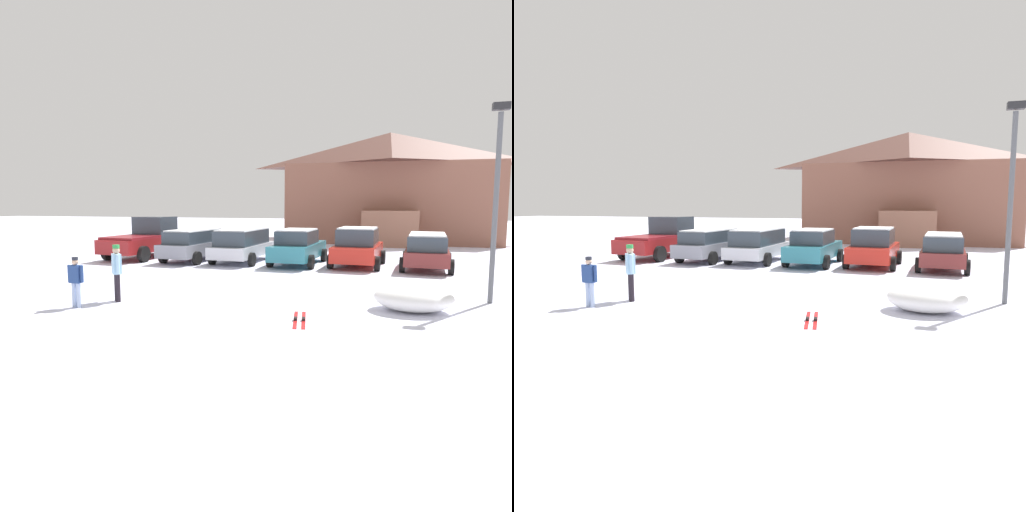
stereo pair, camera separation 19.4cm
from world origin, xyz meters
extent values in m
plane|color=silver|center=(0.00, 0.00, 0.00)|extent=(160.00, 160.00, 0.00)
cube|color=brown|center=(3.92, 31.57, 2.85)|extent=(14.92, 9.64, 5.70)
pyramid|color=#513028|center=(3.92, 31.57, 6.97)|extent=(15.54, 10.26, 2.55)
cube|color=#905F4B|center=(4.13, 26.13, 1.20)|extent=(3.67, 1.94, 2.40)
cube|color=gray|center=(-5.05, 15.43, 0.63)|extent=(2.10, 4.68, 0.62)
cube|color=#2D3842|center=(-5.06, 15.34, 1.23)|extent=(1.80, 3.58, 0.59)
cube|color=white|center=(-5.06, 15.34, 1.56)|extent=(1.69, 3.40, 0.06)
cylinder|color=black|center=(-5.85, 16.92, 0.32)|extent=(0.28, 0.66, 0.64)
cylinder|color=black|center=(-4.00, 16.76, 0.32)|extent=(0.28, 0.66, 0.64)
cylinder|color=black|center=(-6.09, 14.11, 0.32)|extent=(0.28, 0.66, 0.64)
cylinder|color=black|center=(-4.25, 13.94, 0.32)|extent=(0.28, 0.66, 0.64)
cube|color=silver|center=(-2.58, 15.72, 0.60)|extent=(2.03, 4.74, 0.56)
cube|color=#2D3842|center=(-2.59, 15.63, 1.23)|extent=(1.76, 3.61, 0.71)
cube|color=white|center=(-2.59, 15.63, 1.61)|extent=(1.64, 3.43, 0.06)
cylinder|color=black|center=(-3.51, 17.21, 0.32)|extent=(0.25, 0.65, 0.64)
cylinder|color=black|center=(-1.53, 17.13, 0.32)|extent=(0.25, 0.65, 0.64)
cylinder|color=black|center=(-3.63, 14.31, 0.32)|extent=(0.25, 0.65, 0.64)
cylinder|color=black|center=(-1.65, 14.23, 0.32)|extent=(0.25, 0.65, 0.64)
cube|color=teal|center=(0.21, 15.62, 0.66)|extent=(1.93, 4.70, 0.67)
cube|color=#2D3842|center=(0.20, 15.39, 1.31)|extent=(1.63, 2.47, 0.62)
cube|color=white|center=(0.20, 15.39, 1.65)|extent=(1.52, 2.35, 0.06)
cylinder|color=black|center=(-0.66, 17.10, 0.32)|extent=(0.25, 0.65, 0.64)
cylinder|color=black|center=(1.21, 17.02, 0.32)|extent=(0.25, 0.65, 0.64)
cylinder|color=black|center=(-0.78, 14.23, 0.32)|extent=(0.25, 0.65, 0.64)
cylinder|color=black|center=(1.09, 14.15, 0.32)|extent=(0.25, 0.65, 0.64)
cube|color=red|center=(2.96, 15.80, 0.66)|extent=(2.09, 4.29, 0.67)
cube|color=#2D3842|center=(2.95, 15.59, 1.36)|extent=(1.76, 2.27, 0.74)
cube|color=white|center=(2.95, 15.59, 1.76)|extent=(1.64, 2.15, 0.06)
cylinder|color=black|center=(2.03, 17.15, 0.32)|extent=(0.25, 0.65, 0.64)
cylinder|color=black|center=(4.03, 17.04, 0.32)|extent=(0.25, 0.65, 0.64)
cylinder|color=black|center=(1.88, 14.55, 0.32)|extent=(0.25, 0.65, 0.64)
cylinder|color=black|center=(3.89, 14.44, 0.32)|extent=(0.25, 0.65, 0.64)
cube|color=maroon|center=(5.92, 15.67, 0.61)|extent=(1.99, 4.43, 0.58)
cube|color=#2D3842|center=(5.91, 15.59, 1.20)|extent=(1.72, 3.38, 0.61)
cube|color=white|center=(5.91, 15.59, 1.54)|extent=(1.61, 3.20, 0.06)
cylinder|color=black|center=(5.05, 17.07, 0.32)|extent=(0.26, 0.65, 0.64)
cylinder|color=black|center=(6.93, 16.96, 0.32)|extent=(0.26, 0.65, 0.64)
cylinder|color=black|center=(4.90, 14.39, 0.32)|extent=(0.26, 0.65, 0.64)
cylinder|color=black|center=(6.78, 14.28, 0.32)|extent=(0.26, 0.65, 0.64)
cube|color=maroon|center=(-8.13, 15.75, 0.75)|extent=(2.43, 5.35, 0.70)
cube|color=#2D3842|center=(-8.05, 16.79, 1.62)|extent=(1.98, 1.81, 1.05)
cube|color=maroon|center=(-8.21, 14.85, 1.16)|extent=(2.24, 3.02, 0.12)
cylinder|color=black|center=(-9.09, 17.40, 0.40)|extent=(0.33, 0.82, 0.80)
cylinder|color=black|center=(-6.91, 17.22, 0.40)|extent=(0.33, 0.82, 0.80)
cylinder|color=black|center=(-9.35, 14.29, 0.40)|extent=(0.33, 0.82, 0.80)
cylinder|color=black|center=(-7.17, 14.11, 0.40)|extent=(0.33, 0.82, 0.80)
cylinder|color=black|center=(-3.07, 5.88, 0.41)|extent=(0.15, 0.15, 0.82)
cylinder|color=black|center=(-3.19, 6.01, 0.41)|extent=(0.15, 0.15, 0.82)
cube|color=#98C6E4|center=(-3.13, 5.94, 1.11)|extent=(0.44, 0.46, 0.58)
cylinder|color=#98C6E4|center=(-2.96, 5.75, 1.12)|extent=(0.11, 0.11, 0.55)
cylinder|color=#98C6E4|center=(-3.30, 6.13, 1.12)|extent=(0.11, 0.11, 0.55)
sphere|color=tan|center=(-3.13, 5.94, 1.50)|extent=(0.21, 0.21, 0.21)
cylinder|color=#2C8F43|center=(-3.13, 5.94, 1.62)|extent=(0.20, 0.20, 0.10)
cylinder|color=#99AED4|center=(-3.67, 4.91, 0.35)|extent=(0.13, 0.13, 0.69)
cylinder|color=#99AED4|center=(-3.82, 4.92, 0.35)|extent=(0.13, 0.13, 0.69)
cube|color=navy|center=(-3.74, 4.91, 0.94)|extent=(0.35, 0.22, 0.49)
cylinder|color=navy|center=(-3.53, 4.90, 0.95)|extent=(0.09, 0.09, 0.46)
cylinder|color=navy|center=(-3.96, 4.93, 0.95)|extent=(0.09, 0.09, 0.46)
sphere|color=tan|center=(-3.74, 4.91, 1.27)|extent=(0.18, 0.18, 0.18)
cylinder|color=#242731|center=(-3.74, 4.91, 1.36)|extent=(0.17, 0.17, 0.08)
cube|color=red|center=(2.33, 5.35, 0.01)|extent=(0.40, 1.66, 0.02)
cube|color=black|center=(2.34, 5.30, 0.05)|extent=(0.12, 0.21, 0.06)
cube|color=red|center=(2.53, 5.39, 0.01)|extent=(0.40, 1.66, 0.02)
cube|color=black|center=(2.54, 5.34, 0.05)|extent=(0.12, 0.21, 0.06)
cylinder|color=#515459|center=(7.28, 8.91, 2.68)|extent=(0.14, 0.14, 5.37)
cube|color=#232326|center=(7.28, 8.91, 5.52)|extent=(0.44, 0.24, 0.20)
ellipsoid|color=white|center=(5.12, 7.22, 0.36)|extent=(2.05, 1.64, 0.73)
camera|label=1|loc=(4.66, -5.42, 2.85)|focal=32.00mm
camera|label=2|loc=(4.84, -5.36, 2.85)|focal=32.00mm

